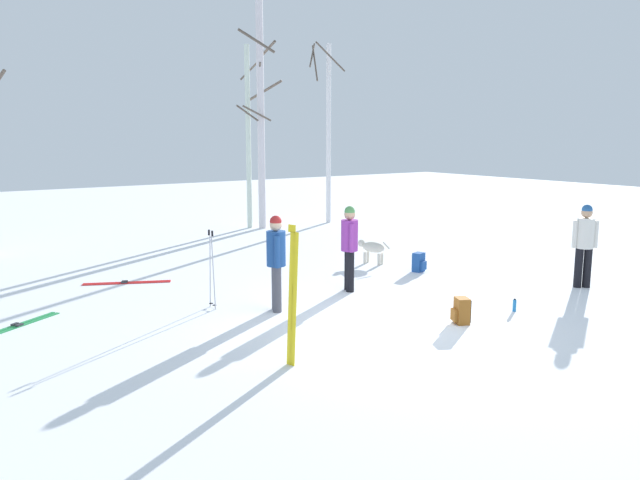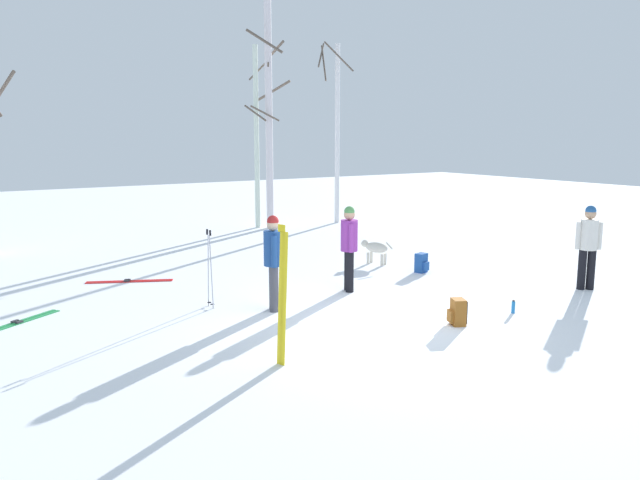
{
  "view_description": "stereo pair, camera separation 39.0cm",
  "coord_description": "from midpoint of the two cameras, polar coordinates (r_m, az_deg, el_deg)",
  "views": [
    {
      "loc": [
        -6.56,
        -7.52,
        3.11
      ],
      "look_at": [
        0.34,
        2.55,
        1.0
      ],
      "focal_mm": 34.39,
      "sensor_mm": 36.0,
      "label": 1
    },
    {
      "loc": [
        -6.24,
        -7.74,
        3.11
      ],
      "look_at": [
        0.34,
        2.55,
        1.0
      ],
      "focal_mm": 34.39,
      "sensor_mm": 36.0,
      "label": 2
    }
  ],
  "objects": [
    {
      "name": "ski_pair_lying_0",
      "position": [
        13.69,
        -18.33,
        -3.79
      ],
      "size": [
        1.71,
        0.91,
        0.05
      ],
      "color": "red",
      "rests_on": "ground_plane"
    },
    {
      "name": "ski_poles_0",
      "position": [
        11.2,
        -11.04,
        -2.47
      ],
      "size": [
        0.07,
        0.24,
        1.43
      ],
      "color": "#B2B2BC",
      "rests_on": "ground_plane"
    },
    {
      "name": "person_2",
      "position": [
        12.19,
        1.85,
        -0.26
      ],
      "size": [
        0.34,
        0.48,
        1.72
      ],
      "color": "black",
      "rests_on": "ground_plane"
    },
    {
      "name": "backpack_1",
      "position": [
        14.19,
        8.41,
        -2.08
      ],
      "size": [
        0.3,
        0.33,
        0.44
      ],
      "color": "#1E4C99",
      "rests_on": "ground_plane"
    },
    {
      "name": "person_0",
      "position": [
        10.83,
        -5.13,
        -1.57
      ],
      "size": [
        0.34,
        0.48,
        1.72
      ],
      "color": "#4C4C56",
      "rests_on": "ground_plane"
    },
    {
      "name": "ground_plane",
      "position": [
        10.43,
        5.35,
        -7.59
      ],
      "size": [
        60.0,
        60.0,
        0.0
      ],
      "primitive_type": "plane",
      "color": "white"
    },
    {
      "name": "birch_tree_5",
      "position": [
        20.48,
        -6.08,
        11.57
      ],
      "size": [
        1.7,
        1.71,
        7.33
      ],
      "color": "silver",
      "rests_on": "ground_plane"
    },
    {
      "name": "person_1",
      "position": [
        13.5,
        22.67,
        -0.03
      ],
      "size": [
        0.44,
        0.34,
        1.72
      ],
      "color": "black",
      "rests_on": "ground_plane"
    },
    {
      "name": "water_bottle_0",
      "position": [
        11.42,
        16.71,
        -5.84
      ],
      "size": [
        0.06,
        0.06,
        0.24
      ],
      "color": "#1E72BF",
      "rests_on": "ground_plane"
    },
    {
      "name": "backpack_0",
      "position": [
        10.46,
        11.97,
        -6.49
      ],
      "size": [
        0.34,
        0.32,
        0.44
      ],
      "color": "#99591E",
      "rests_on": "ground_plane"
    },
    {
      "name": "ski_pair_planted_0",
      "position": [
        8.23,
        -3.93,
        -5.32
      ],
      "size": [
        0.09,
        0.21,
        1.95
      ],
      "color": "yellow",
      "rests_on": "ground_plane"
    },
    {
      "name": "birch_tree_4",
      "position": [
        20.6,
        -7.2,
        9.68
      ],
      "size": [
        1.1,
        1.07,
        5.97
      ],
      "color": "silver",
      "rests_on": "ground_plane"
    },
    {
      "name": "birch_tree_6",
      "position": [
        21.67,
        0.21,
        10.27
      ],
      "size": [
        1.06,
        1.54,
        6.26
      ],
      "color": "white",
      "rests_on": "ground_plane"
    },
    {
      "name": "dog",
      "position": [
        14.9,
        4.1,
        -0.75
      ],
      "size": [
        0.42,
        0.85,
        0.57
      ],
      "color": "beige",
      "rests_on": "ground_plane"
    },
    {
      "name": "ski_pair_lying_1",
      "position": [
        11.36,
        -27.41,
        -7.17
      ],
      "size": [
        1.55,
        1.09,
        0.05
      ],
      "color": "green",
      "rests_on": "ground_plane"
    }
  ]
}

